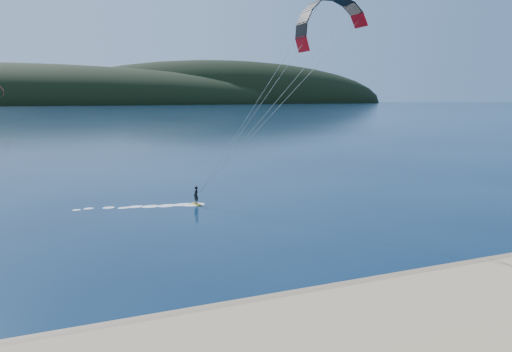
# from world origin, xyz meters

# --- Properties ---
(wet_sand) EXTENTS (220.00, 2.50, 0.10)m
(wet_sand) POSITION_xyz_m (0.00, 4.50, 0.05)
(wet_sand) COLOR #876A4E
(wet_sand) RESTS_ON ground
(headland) EXTENTS (1200.00, 310.00, 140.00)m
(headland) POSITION_xyz_m (0.63, 745.28, 0.00)
(headland) COLOR black
(headland) RESTS_ON ground
(kitesurfer_near) EXTENTS (24.42, 7.66, 17.84)m
(kitesurfer_near) POSITION_xyz_m (12.84, 21.59, 13.47)
(kitesurfer_near) COLOR gold
(kitesurfer_near) RESTS_ON ground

